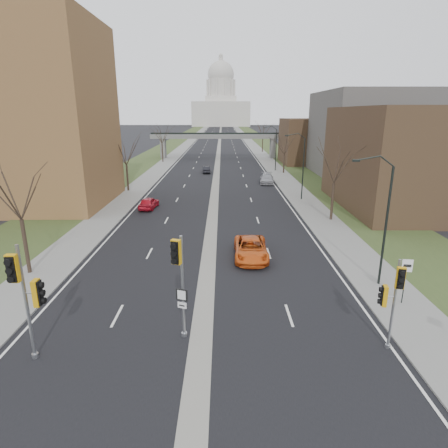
{
  "coord_description": "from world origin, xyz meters",
  "views": [
    {
      "loc": [
        1.12,
        -17.29,
        11.34
      ],
      "look_at": [
        1.24,
        8.33,
        3.68
      ],
      "focal_mm": 30.0,
      "sensor_mm": 36.0,
      "label": 1
    }
  ],
  "objects_px": {
    "signal_pole_median": "(179,270)",
    "signal_pole_right": "(392,293)",
    "car_left_far": "(206,170)",
    "car_left_near": "(149,203)",
    "car_right_near": "(251,249)",
    "car_right_mid": "(267,179)",
    "signal_pole_left": "(26,288)",
    "speed_limit_sign": "(406,273)"
  },
  "relations": [
    {
      "from": "signal_pole_left",
      "to": "signal_pole_right",
      "type": "relative_size",
      "value": 1.21
    },
    {
      "from": "speed_limit_sign",
      "to": "car_left_far",
      "type": "bearing_deg",
      "value": 114.23
    },
    {
      "from": "car_right_near",
      "to": "car_right_mid",
      "type": "distance_m",
      "value": 33.78
    },
    {
      "from": "car_left_near",
      "to": "car_left_far",
      "type": "bearing_deg",
      "value": -96.31
    },
    {
      "from": "signal_pole_median",
      "to": "speed_limit_sign",
      "type": "height_order",
      "value": "signal_pole_median"
    },
    {
      "from": "signal_pole_median",
      "to": "speed_limit_sign",
      "type": "bearing_deg",
      "value": 35.67
    },
    {
      "from": "signal_pole_left",
      "to": "speed_limit_sign",
      "type": "bearing_deg",
      "value": 15.86
    },
    {
      "from": "speed_limit_sign",
      "to": "car_right_mid",
      "type": "distance_m",
      "value": 41.3
    },
    {
      "from": "speed_limit_sign",
      "to": "signal_pole_left",
      "type": "bearing_deg",
      "value": -155.88
    },
    {
      "from": "car_left_far",
      "to": "car_right_near",
      "type": "bearing_deg",
      "value": 92.16
    },
    {
      "from": "signal_pole_median",
      "to": "car_left_near",
      "type": "xyz_separation_m",
      "value": [
        -6.89,
        27.65,
        -3.16
      ]
    },
    {
      "from": "signal_pole_right",
      "to": "car_right_mid",
      "type": "height_order",
      "value": "signal_pole_right"
    },
    {
      "from": "signal_pole_median",
      "to": "car_right_near",
      "type": "bearing_deg",
      "value": 88.97
    },
    {
      "from": "signal_pole_median",
      "to": "car_right_near",
      "type": "relative_size",
      "value": 0.98
    },
    {
      "from": "car_left_far",
      "to": "signal_pole_left",
      "type": "bearing_deg",
      "value": 79.6
    },
    {
      "from": "speed_limit_sign",
      "to": "car_right_mid",
      "type": "bearing_deg",
      "value": 104.14
    },
    {
      "from": "speed_limit_sign",
      "to": "car_right_mid",
      "type": "xyz_separation_m",
      "value": [
        -3.61,
        41.12,
        -1.32
      ]
    },
    {
      "from": "signal_pole_left",
      "to": "car_left_far",
      "type": "height_order",
      "value": "signal_pole_left"
    },
    {
      "from": "speed_limit_sign",
      "to": "car_right_near",
      "type": "relative_size",
      "value": 0.5
    },
    {
      "from": "signal_pole_median",
      "to": "signal_pole_right",
      "type": "height_order",
      "value": "signal_pole_median"
    },
    {
      "from": "signal_pole_left",
      "to": "signal_pole_median",
      "type": "distance_m",
      "value": 6.91
    },
    {
      "from": "car_left_near",
      "to": "car_right_near",
      "type": "height_order",
      "value": "car_right_near"
    },
    {
      "from": "signal_pole_left",
      "to": "car_right_mid",
      "type": "height_order",
      "value": "signal_pole_left"
    },
    {
      "from": "signal_pole_left",
      "to": "signal_pole_median",
      "type": "relative_size",
      "value": 1.04
    },
    {
      "from": "signal_pole_median",
      "to": "car_right_mid",
      "type": "relative_size",
      "value": 1.05
    },
    {
      "from": "car_right_near",
      "to": "car_left_near",
      "type": "bearing_deg",
      "value": 125.86
    },
    {
      "from": "car_right_mid",
      "to": "signal_pole_median",
      "type": "bearing_deg",
      "value": -95.79
    },
    {
      "from": "speed_limit_sign",
      "to": "signal_pole_right",
      "type": "bearing_deg",
      "value": -113.67
    },
    {
      "from": "signal_pole_median",
      "to": "car_left_near",
      "type": "bearing_deg",
      "value": 124.26
    },
    {
      "from": "speed_limit_sign",
      "to": "car_right_mid",
      "type": "height_order",
      "value": "speed_limit_sign"
    },
    {
      "from": "car_left_far",
      "to": "speed_limit_sign",
      "type": "bearing_deg",
      "value": 100.34
    },
    {
      "from": "signal_pole_median",
      "to": "car_left_near",
      "type": "height_order",
      "value": "signal_pole_median"
    },
    {
      "from": "car_right_near",
      "to": "car_right_mid",
      "type": "height_order",
      "value": "car_right_near"
    },
    {
      "from": "signal_pole_median",
      "to": "signal_pole_right",
      "type": "relative_size",
      "value": 1.17
    },
    {
      "from": "speed_limit_sign",
      "to": "car_left_near",
      "type": "relative_size",
      "value": 0.67
    },
    {
      "from": "car_left_far",
      "to": "car_left_near",
      "type": "bearing_deg",
      "value": 73.49
    },
    {
      "from": "signal_pole_left",
      "to": "car_left_far",
      "type": "xyz_separation_m",
      "value": [
        5.7,
        57.68,
        -3.14
      ]
    },
    {
      "from": "signal_pole_right",
      "to": "car_right_near",
      "type": "bearing_deg",
      "value": 126.91
    },
    {
      "from": "car_right_near",
      "to": "signal_pole_median",
      "type": "bearing_deg",
      "value": -110.21
    },
    {
      "from": "speed_limit_sign",
      "to": "car_left_near",
      "type": "distance_m",
      "value": 31.31
    },
    {
      "from": "car_left_far",
      "to": "car_right_mid",
      "type": "bearing_deg",
      "value": 128.33
    },
    {
      "from": "signal_pole_left",
      "to": "car_right_near",
      "type": "relative_size",
      "value": 1.02
    }
  ]
}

